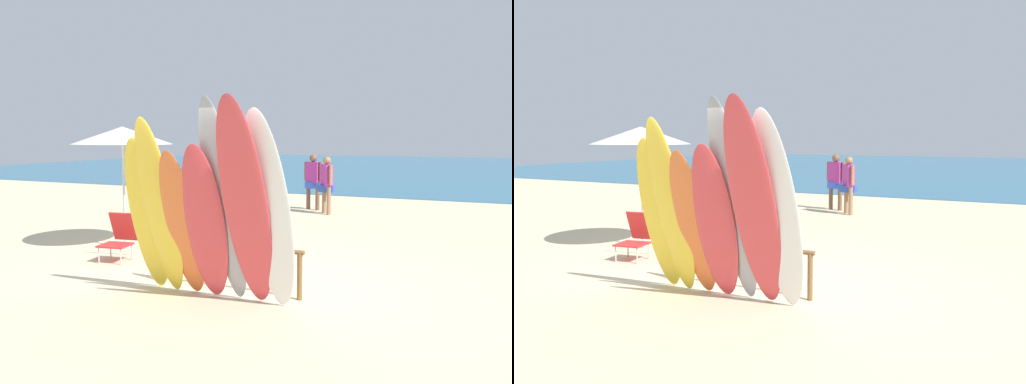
% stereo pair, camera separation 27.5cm
% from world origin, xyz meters
% --- Properties ---
extents(ground, '(60.00, 60.00, 0.00)m').
position_xyz_m(ground, '(0.00, 14.00, 0.00)').
color(ground, beige).
extents(ocean_water, '(60.00, 40.00, 0.02)m').
position_xyz_m(ocean_water, '(0.00, 31.93, 0.01)').
color(ocean_water, teal).
rests_on(ocean_water, ground).
extents(surfboard_rack, '(2.30, 0.07, 0.67)m').
position_xyz_m(surfboard_rack, '(0.00, 0.00, 0.51)').
color(surfboard_rack, brown).
rests_on(surfboard_rack, ground).
extents(surfboard_yellow_0, '(0.57, 0.77, 2.16)m').
position_xyz_m(surfboard_yellow_0, '(-0.92, -0.57, 1.08)').
color(surfboard_yellow_0, yellow).
rests_on(surfboard_yellow_0, ground).
extents(surfboard_yellow_1, '(0.57, 0.82, 2.42)m').
position_xyz_m(surfboard_yellow_1, '(-0.65, -0.66, 1.21)').
color(surfboard_yellow_1, yellow).
rests_on(surfboard_yellow_1, ground).
extents(surfboard_orange_2, '(0.52, 0.81, 2.01)m').
position_xyz_m(surfboard_orange_2, '(-0.32, -0.63, 1.00)').
color(surfboard_orange_2, orange).
rests_on(surfboard_orange_2, ground).
extents(surfboard_red_3, '(0.63, 0.83, 2.09)m').
position_xyz_m(surfboard_red_3, '(0.03, -0.64, 1.05)').
color(surfboard_red_3, '#D13D42').
rests_on(surfboard_red_3, ground).
extents(surfboard_grey_4, '(0.56, 0.91, 2.65)m').
position_xyz_m(surfboard_grey_4, '(0.30, -0.64, 1.33)').
color(surfboard_grey_4, '#999EA3').
rests_on(surfboard_grey_4, ground).
extents(surfboard_red_5, '(0.62, 1.15, 2.64)m').
position_xyz_m(surfboard_red_5, '(0.67, -0.79, 1.32)').
color(surfboard_red_5, '#D13D42').
rests_on(surfboard_red_5, ground).
extents(surfboard_white_6, '(0.65, 0.88, 2.50)m').
position_xyz_m(surfboard_white_6, '(0.94, -0.68, 1.25)').
color(surfboard_white_6, white).
rests_on(surfboard_white_6, ground).
extents(beachgoer_by_water, '(0.43, 0.49, 1.62)m').
position_xyz_m(beachgoer_by_water, '(-0.74, 7.51, 0.93)').
color(beachgoer_by_water, '#9E704C').
rests_on(beachgoer_by_water, ground).
extents(beachgoer_photographing, '(0.60, 0.33, 1.65)m').
position_xyz_m(beachgoer_photographing, '(-1.35, 8.18, 0.95)').
color(beachgoer_photographing, brown).
rests_on(beachgoer_photographing, ground).
extents(beachgoer_strolling, '(0.43, 0.62, 1.65)m').
position_xyz_m(beachgoer_strolling, '(-1.66, 5.00, 0.95)').
color(beachgoer_strolling, beige).
rests_on(beachgoer_strolling, ground).
extents(beach_chair_red, '(0.59, 0.73, 0.83)m').
position_xyz_m(beach_chair_red, '(-2.54, 0.82, 0.43)').
color(beach_chair_red, '#B7B7BC').
rests_on(beach_chair_red, ground).
extents(beach_chair_blue, '(0.54, 0.69, 0.83)m').
position_xyz_m(beach_chair_blue, '(-2.03, 2.22, 0.43)').
color(beach_chair_blue, '#B7B7BC').
rests_on(beach_chair_blue, ground).
extents(beach_chair_striped, '(0.72, 0.85, 0.81)m').
position_xyz_m(beach_chair_striped, '(-3.44, 2.89, 0.43)').
color(beach_chair_striped, '#B7B7BC').
rests_on(beach_chair_striped, ground).
extents(beach_umbrella, '(1.90, 1.90, 2.36)m').
position_xyz_m(beach_umbrella, '(-3.02, 1.56, 2.19)').
color(beach_umbrella, silver).
rests_on(beach_umbrella, ground).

